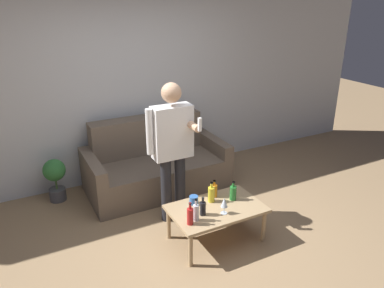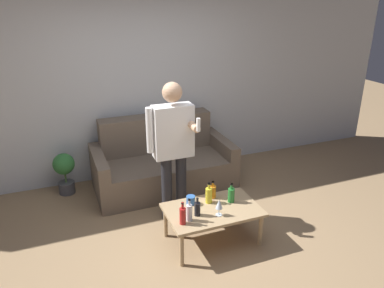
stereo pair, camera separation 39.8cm
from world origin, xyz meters
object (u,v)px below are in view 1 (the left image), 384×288
at_px(couch, 155,165).
at_px(person_standing_front, 172,143).
at_px(bottle_orange, 190,216).
at_px(coffee_table, 216,211).

distance_m(couch, person_standing_front, 1.04).
bearing_deg(couch, person_standing_front, -97.68).
bearing_deg(bottle_orange, coffee_table, 20.55).
xyz_separation_m(couch, person_standing_front, (-0.11, -0.82, 0.62)).
relative_size(coffee_table, person_standing_front, 0.60).
relative_size(couch, bottle_orange, 7.81).
bearing_deg(person_standing_front, bottle_orange, -102.01).
distance_m(couch, coffee_table, 1.42).
bearing_deg(coffee_table, person_standing_front, 110.70).
height_order(couch, person_standing_front, person_standing_front).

